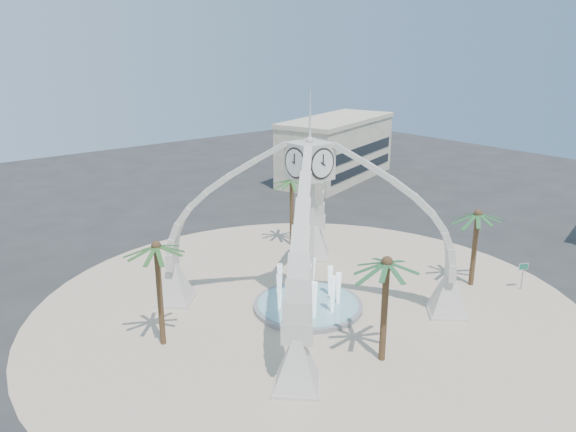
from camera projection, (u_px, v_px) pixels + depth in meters
ground at (308, 308)px, 41.20m from camera, size 140.00×140.00×0.00m
plaza at (308, 308)px, 41.20m from camera, size 40.00×40.00×0.06m
clock_tower at (309, 225)px, 39.26m from camera, size 17.94×17.94×16.30m
fountain at (308, 305)px, 41.12m from camera, size 8.00×8.00×3.62m
building_ne at (337, 149)px, 78.73m from camera, size 21.87×14.17×8.60m
palm_east at (478, 215)px, 43.37m from camera, size 5.55×5.55×6.82m
palm_west at (156, 248)px, 34.35m from camera, size 5.01×5.01×7.53m
palm_north at (292, 181)px, 52.06m from camera, size 4.32×4.32×7.25m
palm_south at (387, 264)px, 32.64m from camera, size 5.42×5.42×7.31m
street_sign at (523, 270)px, 43.79m from camera, size 0.80×0.37×2.35m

